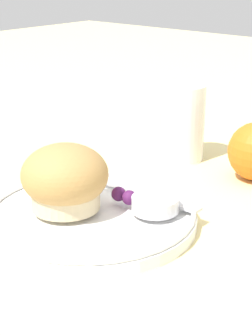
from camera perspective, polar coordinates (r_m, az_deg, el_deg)
The scene contains 7 objects.
ground_plane at distance 0.68m, azimuth -2.76°, elevation -4.71°, with size 3.00×3.00×0.00m, color beige.
plate at distance 0.65m, azimuth -3.55°, elevation -4.89°, with size 0.24×0.24×0.02m.
muffin at distance 0.64m, azimuth -6.22°, elevation -1.13°, with size 0.10×0.10×0.08m.
cream_ramekin at distance 0.64m, azimuth 2.97°, elevation -3.59°, with size 0.05×0.05×0.02m.
berry_pair at distance 0.66m, azimuth -0.21°, elevation -2.84°, with size 0.03×0.02×0.02m.
butter_knife at distance 0.69m, azimuth 0.82°, elevation -2.23°, with size 0.19×0.02×0.00m.
juice_glass at distance 0.85m, azimuth 5.82°, elevation 4.62°, with size 0.06×0.06×0.11m.
Camera 1 is at (0.43, -0.44, 0.29)m, focal length 60.00 mm.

